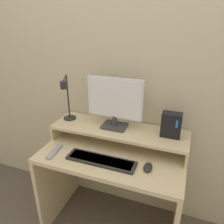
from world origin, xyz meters
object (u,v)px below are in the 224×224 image
Objects in this scene: monitor at (115,102)px; router_dock at (171,125)px; desk_lamp at (67,100)px; keyboard at (101,160)px; remote_control at (54,152)px; mouse at (148,167)px.

monitor reaches higher than router_dock.
keyboard is at bearing -31.44° from desk_lamp.
monitor is 0.56m from remote_control.
mouse is at bearing -16.04° from desk_lamp.
keyboard is at bearing 3.10° from remote_control.
desk_lamp reaches higher than keyboard.
remote_control is (0.01, -0.24, -0.30)m from desk_lamp.
router_dock is 0.53m from keyboard.
remote_control is (-0.66, -0.05, -0.01)m from mouse.
monitor is 4.33× the size of mouse.
keyboard is at bearing -144.88° from router_dock.
router_dock is at bearing 69.37° from mouse.
mouse is (-0.10, -0.25, -0.19)m from router_dock.
keyboard is at bearing -88.96° from monitor.
router_dock is (0.77, 0.06, -0.10)m from desk_lamp.
mouse is at bearing -38.64° from monitor.
monitor is at bearing 91.04° from keyboard.
router_dock is at bearing 35.12° from keyboard.
router_dock reaches higher than mouse.
remote_control is (-0.35, -0.02, -0.00)m from keyboard.
mouse reaches higher than keyboard.
keyboard is 2.62× the size of remote_control.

